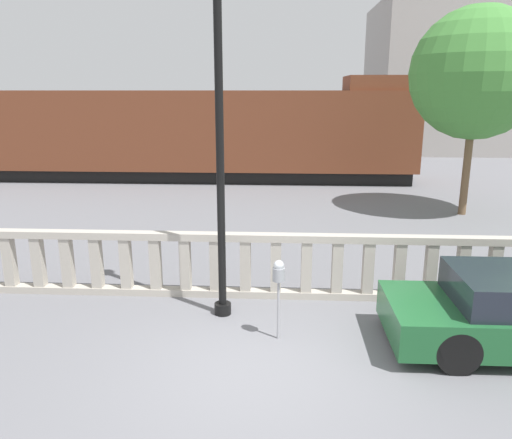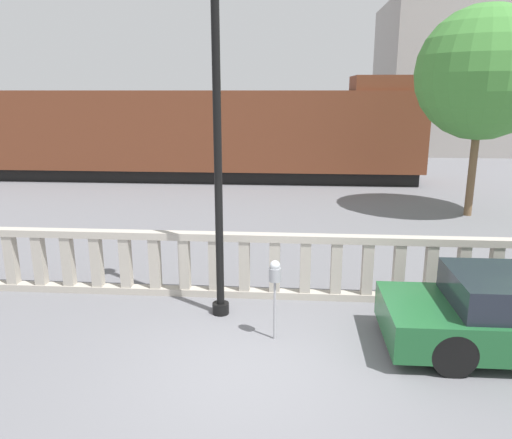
# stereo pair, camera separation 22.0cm
# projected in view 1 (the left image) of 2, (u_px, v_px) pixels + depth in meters

# --- Properties ---
(ground_plane) EXTENTS (160.00, 160.00, 0.00)m
(ground_plane) POSITION_uv_depth(u_px,v_px,m) (252.00, 371.00, 7.18)
(ground_plane) COLOR slate
(balustrade) EXTENTS (14.34, 0.24, 1.28)m
(balustrade) POSITION_uv_depth(u_px,v_px,m) (261.00, 266.00, 9.60)
(balustrade) COLOR #ADA599
(balustrade) RESTS_ON ground
(lamppost) EXTENTS (0.36, 0.36, 6.77)m
(lamppost) POSITION_uv_depth(u_px,v_px,m) (219.00, 95.00, 8.06)
(lamppost) COLOR black
(lamppost) RESTS_ON ground
(parking_meter) EXTENTS (0.19, 0.19, 1.34)m
(parking_meter) POSITION_uv_depth(u_px,v_px,m) (279.00, 276.00, 7.85)
(parking_meter) COLOR #99999E
(parking_meter) RESTS_ON ground
(train_near) EXTENTS (20.02, 3.09, 4.51)m
(train_near) POSITION_uv_depth(u_px,v_px,m) (189.00, 133.00, 22.17)
(train_near) COLOR black
(train_near) RESTS_ON ground
(building_block) EXTENTS (8.21, 9.19, 9.41)m
(building_block) POSITION_uv_depth(u_px,v_px,m) (436.00, 78.00, 33.23)
(building_block) COLOR gray
(building_block) RESTS_ON ground
(tree_left) EXTENTS (4.00, 4.00, 6.41)m
(tree_left) POSITION_uv_depth(u_px,v_px,m) (477.00, 74.00, 15.17)
(tree_left) COLOR brown
(tree_left) RESTS_ON ground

